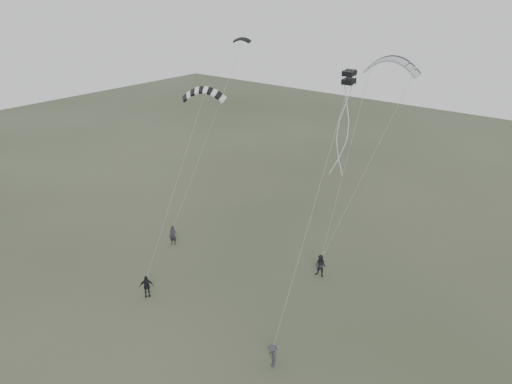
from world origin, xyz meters
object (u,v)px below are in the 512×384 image
Objects in this scene: flyer_right at (321,266)px; kite_box at (349,77)px; kite_pale_large at (392,59)px; kite_striped at (203,90)px; flyer_center at (146,286)px; kite_dark_small at (242,39)px; flyer_far at (272,356)px; flyer_left at (173,235)px.

kite_box is (4.22, -5.48, 15.90)m from flyer_right.
kite_striped is (-10.85, -7.53, -2.30)m from kite_pale_large.
kite_dark_small is (-2.50, 14.18, 16.21)m from flyer_center.
kite_striped is (-11.38, 6.59, 13.53)m from flyer_far.
flyer_left is 2.55× the size of kite_box.
kite_dark_small reaches higher than flyer_far.
flyer_left is 17.34m from flyer_far.
kite_box is (12.82, 4.84, 15.98)m from flyer_center.
flyer_far is 25.85m from kite_dark_small.
flyer_right is 0.48× the size of kite_pale_large.
flyer_left is 14.19m from kite_striped.
kite_striped is (4.61, -0.12, 13.42)m from flyer_left.
kite_dark_small reaches higher than flyer_right.
flyer_left is at bearing -170.38° from flyer_right.
kite_pale_large reaches higher than kite_box.
kite_pale_large reaches higher than kite_dark_small.
flyer_center is at bearing -133.29° from kite_pale_large.
flyer_center is at bearing -96.78° from kite_dark_small.
flyer_right is at bearing -1.85° from flyer_center.
kite_dark_small is at bearing 47.95° from flyer_center.
flyer_far is (15.99, -6.71, -0.11)m from flyer_left.
flyer_right is 19.96m from kite_dark_small.
flyer_left is at bearing -159.36° from kite_pale_large.
kite_dark_small is at bearing 169.10° from flyer_far.
kite_pale_large is at bearing 49.90° from flyer_right.
flyer_center is 1.10× the size of flyer_far.
kite_striped is at bearing 35.67° from flyer_center.
kite_dark_small is (-14.14, 14.24, 16.29)m from flyer_far.
flyer_far is 0.50× the size of kite_striped.
flyer_far is at bearing -103.12° from kite_box.
flyer_center is 21.68m from kite_dark_small.
kite_box reaches higher than flyer_left.
kite_box is at bearing -84.49° from kite_pale_large.
kite_pale_large is at bearing 126.46° from flyer_far.
kite_pale_large reaches higher than flyer_center.
flyer_left is at bearing 145.33° from kite_striped.
flyer_center is (4.35, -6.65, -0.03)m from flyer_left.
flyer_center is 21.05m from kite_box.
kite_box is at bearing -34.60° from flyer_left.
flyer_right is 1.09× the size of flyer_center.
kite_dark_small reaches higher than flyer_center.
kite_pale_large is at bearing 100.92° from kite_box.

